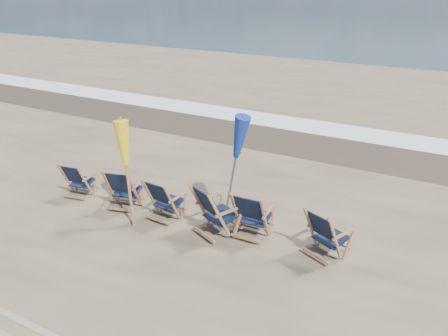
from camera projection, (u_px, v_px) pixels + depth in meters
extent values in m
cube|color=silver|center=(310.00, 126.00, 14.36)|extent=(200.00, 1.40, 0.01)
cube|color=#42362A|center=(295.00, 140.00, 13.15)|extent=(200.00, 2.60, 0.00)
cylinder|color=#9D6846|center=(128.00, 176.00, 8.33)|extent=(0.06, 0.06, 2.12)
cone|color=yellow|center=(125.00, 148.00, 8.09)|extent=(0.30, 0.30, 0.85)
cylinder|color=#A5A5AD|center=(233.00, 169.00, 8.45)|extent=(0.06, 0.06, 2.28)
cone|color=#162D97|center=(233.00, 137.00, 8.18)|extent=(0.30, 0.30, 0.85)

